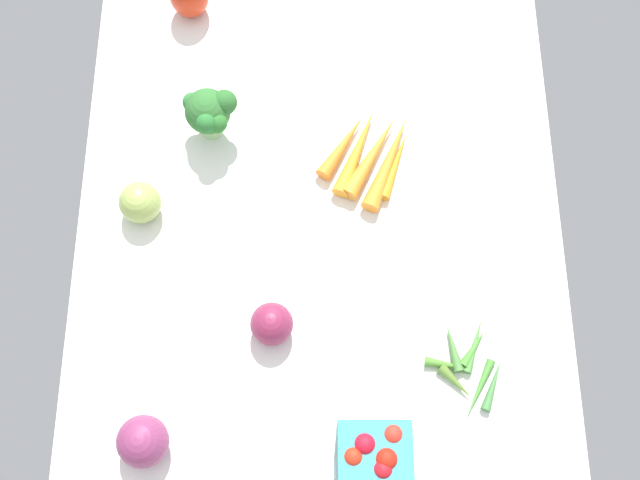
% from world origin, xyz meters
% --- Properties ---
extents(tablecloth, '(1.04, 0.76, 0.02)m').
position_xyz_m(tablecloth, '(0.00, 0.00, 0.01)').
color(tablecloth, white).
rests_on(tablecloth, ground).
extents(berry_basket, '(0.10, 0.10, 0.08)m').
position_xyz_m(berry_basket, '(-0.33, -0.08, 0.06)').
color(berry_basket, teal).
rests_on(berry_basket, tablecloth).
extents(red_onion_center, '(0.07, 0.07, 0.07)m').
position_xyz_m(red_onion_center, '(-0.30, 0.24, 0.06)').
color(red_onion_center, '#80315B').
rests_on(red_onion_center, tablecloth).
extents(carrot_bunch, '(0.19, 0.16, 0.03)m').
position_xyz_m(carrot_bunch, '(0.15, -0.08, 0.03)').
color(carrot_bunch, orange).
rests_on(carrot_bunch, tablecloth).
extents(heirloom_tomato_green, '(0.07, 0.07, 0.07)m').
position_xyz_m(heirloom_tomato_green, '(0.06, 0.28, 0.05)').
color(heirloom_tomato_green, '#96AD54').
rests_on(heirloom_tomato_green, tablecloth).
extents(broccoli_head, '(0.08, 0.09, 0.10)m').
position_xyz_m(broccoli_head, '(0.20, 0.17, 0.08)').
color(broccoli_head, '#9FD186').
rests_on(broccoli_head, tablecloth).
extents(red_onion_near_basket, '(0.06, 0.06, 0.06)m').
position_xyz_m(red_onion_near_basket, '(-0.14, 0.07, 0.05)').
color(red_onion_near_basket, maroon).
rests_on(red_onion_near_basket, tablecloth).
extents(okra_pile, '(0.16, 0.12, 0.02)m').
position_xyz_m(okra_pile, '(-0.19, -0.22, 0.03)').
color(okra_pile, '#4A802C').
rests_on(okra_pile, tablecloth).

